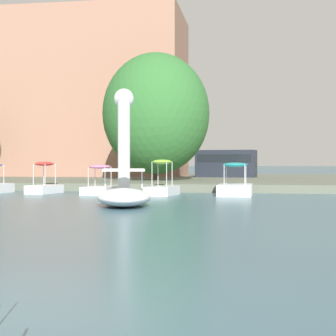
# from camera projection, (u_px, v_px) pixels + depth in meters

# --- Properties ---
(shore_bank_far) EXTENTS (111.74, 26.71, 0.41)m
(shore_bank_far) POSITION_uv_depth(u_px,v_px,m) (234.00, 180.00, 39.34)
(shore_bank_far) COLOR #5B6051
(shore_bank_far) RESTS_ON ground_plane
(swan_boat) EXTENTS (2.61, 3.69, 4.06)m
(swan_boat) POSITION_uv_depth(u_px,v_px,m) (124.00, 180.00, 18.28)
(swan_boat) COLOR white
(swan_boat) RESTS_ON ground_plane
(pedal_boat_teal) EXTENTS (1.51, 2.37, 1.46)m
(pedal_boat_teal) POSITION_uv_depth(u_px,v_px,m) (235.00, 186.00, 24.11)
(pedal_boat_teal) COLOR white
(pedal_boat_teal) RESTS_ON ground_plane
(pedal_boat_lime) EXTENTS (1.26, 2.21, 1.59)m
(pedal_boat_lime) POSITION_uv_depth(u_px,v_px,m) (162.00, 186.00, 24.36)
(pedal_boat_lime) COLOR white
(pedal_boat_lime) RESTS_ON ground_plane
(pedal_boat_pink) EXTENTS (1.26, 1.97, 1.37)m
(pedal_boat_pink) POSITION_uv_depth(u_px,v_px,m) (100.00, 185.00, 25.10)
(pedal_boat_pink) COLOR white
(pedal_boat_pink) RESTS_ON ground_plane
(pedal_boat_red) EXTENTS (1.27, 2.01, 1.50)m
(pedal_boat_red) POSITION_uv_depth(u_px,v_px,m) (44.00, 184.00, 25.83)
(pedal_boat_red) COLOR white
(pedal_boat_red) RESTS_ON ground_plane
(tree_willow_near_path) EXTENTS (6.54, 6.71, 7.69)m
(tree_willow_near_path) POSITION_uv_depth(u_px,v_px,m) (156.00, 114.00, 32.96)
(tree_willow_near_path) COLOR #423323
(tree_willow_near_path) RESTS_ON shore_bank_far
(parked_van) EXTENTS (4.51, 2.23, 1.99)m
(parked_van) POSITION_uv_depth(u_px,v_px,m) (226.00, 163.00, 40.34)
(parked_van) COLOR #1E232D
(parked_van) RESTS_ON shore_bank_far
(apartment_block) EXTENTS (24.00, 9.68, 13.15)m
(apartment_block) POSITION_uv_depth(u_px,v_px,m) (43.00, 97.00, 45.76)
(apartment_block) COLOR #996B56
(apartment_block) RESTS_ON shore_bank_far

